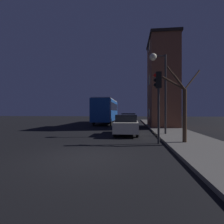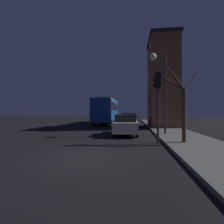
{
  "view_description": "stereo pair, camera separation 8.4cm",
  "coord_description": "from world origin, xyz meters",
  "px_view_note": "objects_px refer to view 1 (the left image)",
  "views": [
    {
      "loc": [
        1.8,
        -6.56,
        1.78
      ],
      "look_at": [
        -0.27,
        11.64,
        1.75
      ],
      "focal_mm": 28.0,
      "sensor_mm": 36.0,
      "label": 1
    },
    {
      "loc": [
        1.89,
        -6.55,
        1.78
      ],
      "look_at": [
        -0.27,
        11.64,
        1.75
      ],
      "focal_mm": 28.0,
      "sensor_mm": 36.0,
      "label": 2
    }
  ],
  "objects_px": {
    "car_mid_lane": "(129,120)",
    "car_near_lane": "(126,124)",
    "bus": "(106,109)",
    "bare_tree": "(183,106)",
    "traffic_light": "(158,92)",
    "car_far_lane": "(129,118)",
    "streetlamp": "(158,72)"
  },
  "relations": [
    {
      "from": "traffic_light",
      "to": "streetlamp",
      "type": "bearing_deg",
      "value": 81.4
    },
    {
      "from": "car_far_lane",
      "to": "streetlamp",
      "type": "bearing_deg",
      "value": -81.32
    },
    {
      "from": "traffic_light",
      "to": "car_far_lane",
      "type": "distance_m",
      "value": 18.84
    },
    {
      "from": "car_near_lane",
      "to": "car_mid_lane",
      "type": "distance_m",
      "value": 6.84
    },
    {
      "from": "car_near_lane",
      "to": "car_mid_lane",
      "type": "height_order",
      "value": "car_mid_lane"
    },
    {
      "from": "streetlamp",
      "to": "car_near_lane",
      "type": "relative_size",
      "value": 1.39
    },
    {
      "from": "traffic_light",
      "to": "car_far_lane",
      "type": "bearing_deg",
      "value": 95.6
    },
    {
      "from": "car_near_lane",
      "to": "car_mid_lane",
      "type": "bearing_deg",
      "value": 89.72
    },
    {
      "from": "car_mid_lane",
      "to": "traffic_light",
      "type": "bearing_deg",
      "value": -80.09
    },
    {
      "from": "bus",
      "to": "car_near_lane",
      "type": "xyz_separation_m",
      "value": [
        3.44,
        -12.7,
        -1.33
      ]
    },
    {
      "from": "car_mid_lane",
      "to": "car_far_lane",
      "type": "distance_m",
      "value": 8.2
    },
    {
      "from": "bare_tree",
      "to": "car_near_lane",
      "type": "bearing_deg",
      "value": 130.81
    },
    {
      "from": "bare_tree",
      "to": "streetlamp",
      "type": "bearing_deg",
      "value": 103.27
    },
    {
      "from": "bus",
      "to": "car_near_lane",
      "type": "bearing_deg",
      "value": -74.84
    },
    {
      "from": "traffic_light",
      "to": "car_far_lane",
      "type": "height_order",
      "value": "traffic_light"
    },
    {
      "from": "bus",
      "to": "car_near_lane",
      "type": "height_order",
      "value": "bus"
    },
    {
      "from": "traffic_light",
      "to": "car_mid_lane",
      "type": "relative_size",
      "value": 0.98
    },
    {
      "from": "traffic_light",
      "to": "bus",
      "type": "bearing_deg",
      "value": 108.02
    },
    {
      "from": "streetlamp",
      "to": "bus",
      "type": "height_order",
      "value": "streetlamp"
    },
    {
      "from": "car_mid_lane",
      "to": "car_near_lane",
      "type": "bearing_deg",
      "value": -90.28
    },
    {
      "from": "streetlamp",
      "to": "car_near_lane",
      "type": "bearing_deg",
      "value": 174.16
    },
    {
      "from": "bus",
      "to": "car_far_lane",
      "type": "distance_m",
      "value": 4.42
    },
    {
      "from": "traffic_light",
      "to": "bare_tree",
      "type": "relative_size",
      "value": 0.95
    },
    {
      "from": "bus",
      "to": "car_mid_lane",
      "type": "distance_m",
      "value": 6.93
    },
    {
      "from": "bare_tree",
      "to": "car_mid_lane",
      "type": "relative_size",
      "value": 1.03
    },
    {
      "from": "streetlamp",
      "to": "bare_tree",
      "type": "distance_m",
      "value": 4.4
    },
    {
      "from": "streetlamp",
      "to": "car_far_lane",
      "type": "bearing_deg",
      "value": 98.68
    },
    {
      "from": "car_mid_lane",
      "to": "car_far_lane",
      "type": "height_order",
      "value": "car_mid_lane"
    },
    {
      "from": "car_near_lane",
      "to": "car_far_lane",
      "type": "xyz_separation_m",
      "value": [
        0.03,
        15.04,
        -0.07
      ]
    },
    {
      "from": "car_mid_lane",
      "to": "car_far_lane",
      "type": "relative_size",
      "value": 0.99
    },
    {
      "from": "bus",
      "to": "car_mid_lane",
      "type": "relative_size",
      "value": 2.77
    },
    {
      "from": "traffic_light",
      "to": "car_near_lane",
      "type": "height_order",
      "value": "traffic_light"
    }
  ]
}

